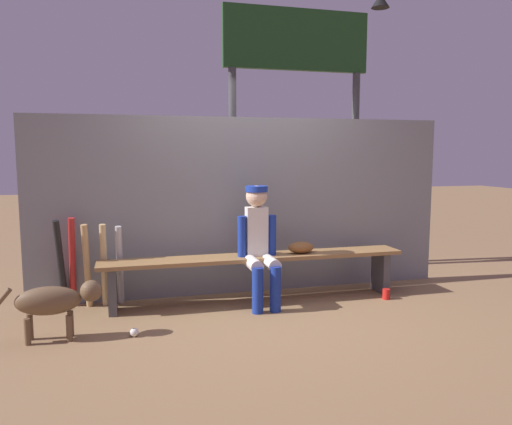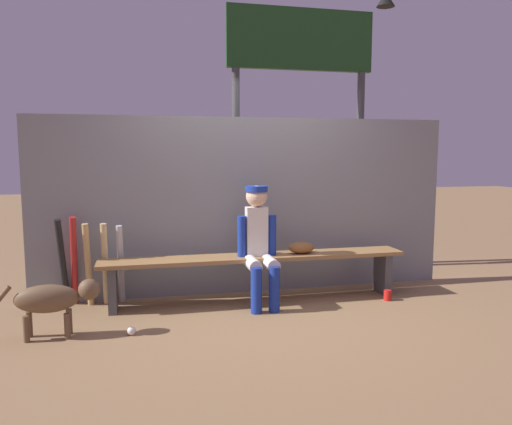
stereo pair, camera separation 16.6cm
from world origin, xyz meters
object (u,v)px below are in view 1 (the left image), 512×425
Objects in this scene: cup_on_bench at (265,248)px; scoreboard at (301,76)px; player_seated at (259,240)px; bat_aluminum_silver at (120,265)px; bat_aluminum_red at (72,262)px; baseball at (134,332)px; dog at (56,301)px; bat_aluminum_black at (61,264)px; baseball_glove at (301,247)px; bat_wood_tan at (87,266)px; bat_wood_natural at (104,265)px; cup_on_ground at (386,294)px; dugout_bench at (256,264)px.

cup_on_bench is 0.03× the size of scoreboard.
cup_on_bench is at bearing 59.95° from player_seated.
bat_aluminum_silver is 0.89× the size of bat_aluminum_red.
dog is at bearing 171.72° from baseball.
scoreboard is (2.80, 1.06, 2.09)m from bat_aluminum_red.
cup_on_bench is (2.05, -0.18, 0.09)m from bat_aluminum_black.
bat_wood_tan reaches higher than baseball_glove.
bat_aluminum_red is at bearing 167.42° from player_seated.
cup_on_bench is 2.13m from dog.
bat_aluminum_silver reaches higher than dog.
bat_wood_tan is 0.25m from bat_aluminum_black.
bat_wood_natural is 2.96m from cup_on_ground.
dugout_bench is 1.86m from bat_aluminum_red.
bat_wood_natural reaches higher than cup_on_ground.
bat_aluminum_silver is 1.04m from baseball.
bat_aluminum_black reaches higher than bat_wood_natural.
baseball_glove is at bearing -109.34° from scoreboard.
bat_aluminum_red is (-1.84, 0.41, -0.21)m from player_seated.
player_seated reaches higher than bat_wood_natural.
cup_on_bench reaches higher than cup_on_ground.
bat_wood_tan is 0.93× the size of bat_aluminum_black.
player_seated is 16.48× the size of baseball.
bat_aluminum_red is (-0.46, 0.04, 0.05)m from bat_aluminum_silver.
scoreboard is at bearing 56.22° from cup_on_bench.
scoreboard is (0.97, 1.35, 2.16)m from dugout_bench.
scoreboard is (2.66, 1.13, 2.12)m from bat_wood_tan.
baseball is 0.70m from dog.
bat_wood_tan is at bearing -9.01° from bat_aluminum_black.
baseball is at bearing -137.25° from scoreboard.
baseball_glove is at bearing 13.12° from player_seated.
scoreboard is at bearing 70.66° from baseball_glove.
bat_wood_natural is (-2.02, 0.23, -0.13)m from baseball_glove.
bat_wood_natural is at bearing 105.89° from baseball.
bat_aluminum_silver is 0.57m from bat_aluminum_black.
dugout_bench reaches higher than baseball.
baseball is 0.02× the size of scoreboard.
bat_aluminum_silver is 0.23× the size of scoreboard.
baseball is at bearing -65.11° from bat_wood_tan.
dog is at bearing -160.84° from cup_on_bench.
bat_wood_tan is at bearing -177.44° from bat_wood_natural.
bat_aluminum_silver is at bearing 59.77° from dog.
cup_on_bench is at bearing 19.16° from dog.
dugout_bench is at bearing -7.61° from bat_aluminum_black.
dugout_bench is 2.72m from scoreboard.
baseball_glove is 0.30× the size of bat_aluminum_black.
bat_aluminum_silver is (-1.38, 0.37, -0.26)m from player_seated.
scoreboard is (0.85, 1.27, 2.00)m from cup_on_bench.
baseball is at bearing -150.65° from dugout_bench.
scoreboard is 4.12m from dog.
baseball is at bearing -158.01° from baseball_glove.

